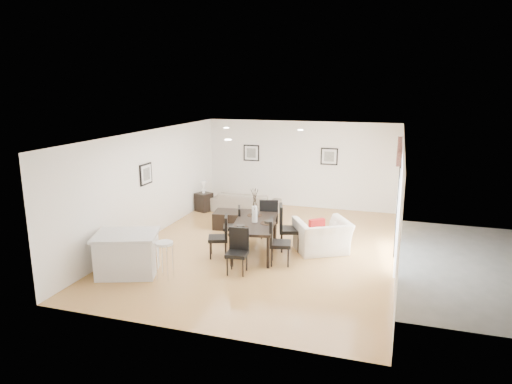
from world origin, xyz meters
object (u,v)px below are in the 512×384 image
(sofa, at_px, (246,202))
(dining_chair_wfar, at_px, (235,223))
(armchair, at_px, (322,236))
(dining_table, at_px, (255,225))
(coffee_table, at_px, (235,220))
(side_table, at_px, (204,202))
(dining_chair_efar, at_px, (286,225))
(kitchen_island, at_px, (127,254))
(dining_chair_foot, at_px, (269,216))
(bar_stool, at_px, (164,247))
(dining_chair_enear, at_px, (276,239))
(dining_chair_head, at_px, (238,248))
(dining_chair_wnear, at_px, (222,234))

(sofa, relative_size, dining_chair_wfar, 2.20)
(armchair, bearing_deg, dining_table, -9.22)
(armchair, distance_m, dining_chair_wfar, 2.11)
(dining_table, xyz_separation_m, coffee_table, (-1.08, 1.68, -0.45))
(dining_table, distance_m, side_table, 3.97)
(dining_table, bearing_deg, dining_chair_wfar, 133.14)
(dining_chair_efar, xyz_separation_m, side_table, (-3.21, 2.56, -0.33))
(dining_table, height_order, kitchen_island, kitchen_island)
(dining_chair_foot, xyz_separation_m, bar_stool, (-1.29, -3.01, 0.09))
(coffee_table, bearing_deg, sofa, 89.97)
(dining_chair_wfar, height_order, dining_chair_enear, dining_chair_enear)
(dining_chair_head, xyz_separation_m, side_table, (-2.57, 4.11, -0.24))
(dining_chair_head, distance_m, dining_chair_foot, 2.23)
(dining_chair_efar, relative_size, coffee_table, 0.97)
(dining_chair_wnear, bearing_deg, side_table, -170.34)
(dining_table, distance_m, dining_chair_efar, 0.76)
(sofa, height_order, bar_stool, bar_stool)
(dining_table, xyz_separation_m, dining_chair_head, (-0.01, -1.12, -0.15))
(side_table, bearing_deg, dining_chair_foot, -35.79)
(dining_chair_wnear, xyz_separation_m, kitchen_island, (-1.48, -1.47, -0.10))
(dining_chair_wfar, bearing_deg, dining_chair_enear, 33.94)
(side_table, bearing_deg, armchair, -31.18)
(dining_chair_wfar, bearing_deg, dining_chair_wnear, -19.44)
(sofa, relative_size, dining_chair_foot, 1.99)
(dining_table, height_order, dining_chair_wnear, dining_chair_wnear)
(armchair, distance_m, dining_chair_enear, 1.32)
(dining_chair_enear, relative_size, dining_chair_head, 1.09)
(dining_chair_head, bearing_deg, kitchen_island, -164.93)
(armchair, relative_size, kitchen_island, 0.79)
(side_table, bearing_deg, bar_stool, -74.99)
(dining_chair_enear, distance_m, dining_chair_head, 0.91)
(sofa, bearing_deg, dining_chair_enear, 119.76)
(armchair, xyz_separation_m, dining_chair_efar, (-0.83, -0.12, 0.23))
(dining_chair_wnear, height_order, dining_chair_foot, dining_chair_foot)
(armchair, height_order, dining_chair_wfar, dining_chair_wfar)
(dining_chair_wfar, height_order, coffee_table, dining_chair_wfar)
(bar_stool, bearing_deg, dining_chair_wnear, 66.94)
(dining_table, relative_size, dining_chair_efar, 1.77)
(dining_chair_foot, bearing_deg, dining_chair_wfar, 29.82)
(dining_chair_efar, distance_m, side_table, 4.12)
(sofa, relative_size, side_table, 3.60)
(dining_chair_wnear, height_order, dining_chair_efar, dining_chair_efar)
(sofa, relative_size, bar_stool, 2.63)
(sofa, relative_size, dining_table, 1.06)
(armchair, distance_m, dining_chair_foot, 1.55)
(dining_chair_enear, distance_m, dining_chair_foot, 1.70)
(dining_chair_enear, distance_m, coffee_table, 2.77)
(side_table, bearing_deg, dining_table, -49.20)
(dining_chair_wfar, relative_size, dining_chair_enear, 0.91)
(dining_chair_wnear, xyz_separation_m, dining_chair_wfar, (-0.00, 0.90, -0.02))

